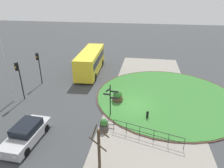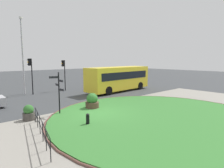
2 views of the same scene
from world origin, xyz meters
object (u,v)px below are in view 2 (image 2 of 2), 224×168
traffic_light_far (64,68)px  planter_kerbside (29,113)px  bollard_foreground (88,119)px  traffic_light_near (30,68)px  planter_near_signpost (92,102)px  signpost_directional (59,90)px  bus_yellow (119,78)px  lamppost_tall (23,54)px

traffic_light_far → planter_kerbside: (-7.77, -9.49, -2.35)m
bollard_foreground → traffic_light_far: traffic_light_far is taller
traffic_light_near → planter_near_signpost: traffic_light_near is taller
signpost_directional → planter_near_signpost: size_ratio=2.39×
traffic_light_far → planter_near_signpost: (-2.91, -9.89, -2.24)m
traffic_light_near → planter_kerbside: size_ratio=3.92×
bollard_foreground → planter_kerbside: planter_kerbside is taller
signpost_directional → traffic_light_far: (5.66, 9.65, 1.01)m
planter_near_signpost → planter_kerbside: (-4.86, 0.40, -0.11)m
bus_yellow → lamppost_tall: 11.46m
bus_yellow → lamppost_tall: bearing=145.8°
bollard_foreground → traffic_light_far: 14.26m
bollard_foreground → bus_yellow: bus_yellow is taller
bollard_foreground → lamppost_tall: lamppost_tall is taller
bollard_foreground → bus_yellow: size_ratio=0.08×
signpost_directional → planter_near_signpost: signpost_directional is taller
signpost_directional → bollard_foreground: 3.59m
signpost_directional → lamppost_tall: bearing=84.4°
bus_yellow → traffic_light_near: traffic_light_near is taller
signpost_directional → bollard_foreground: bearing=-87.2°
signpost_directional → bus_yellow: bearing=23.9°
bollard_foreground → traffic_light_near: size_ratio=0.18×
traffic_light_near → lamppost_tall: lamppost_tall is taller
bus_yellow → planter_near_signpost: size_ratio=7.21×
traffic_light_near → bus_yellow: bearing=159.8°
traffic_light_far → planter_near_signpost: 10.55m
signpost_directional → planter_near_signpost: bearing=-5.1°
planter_kerbside → traffic_light_far: bearing=50.7°
planter_near_signpost → bus_yellow: bearing=32.3°
lamppost_tall → planter_near_signpost: 11.44m
traffic_light_far → lamppost_tall: bearing=-8.5°
signpost_directional → lamppost_tall: size_ratio=0.36×
traffic_light_near → traffic_light_far: traffic_light_near is taller
bollard_foreground → planter_near_signpost: size_ratio=0.57×
lamppost_tall → planter_kerbside: lamppost_tall is taller
bus_yellow → traffic_light_far: bearing=130.9°
traffic_light_near → traffic_light_far: bearing=-170.0°
lamppost_tall → planter_near_signpost: lamppost_tall is taller
signpost_directional → planter_kerbside: 2.51m
traffic_light_near → signpost_directional: bearing=89.0°
lamppost_tall → traffic_light_near: bearing=-59.9°
traffic_light_near → lamppost_tall: 1.89m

